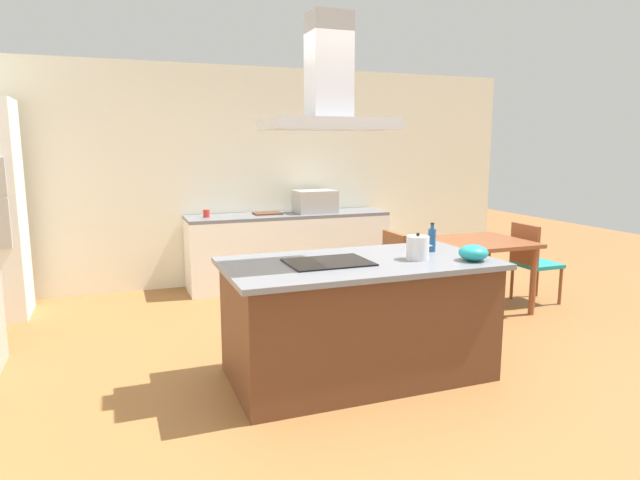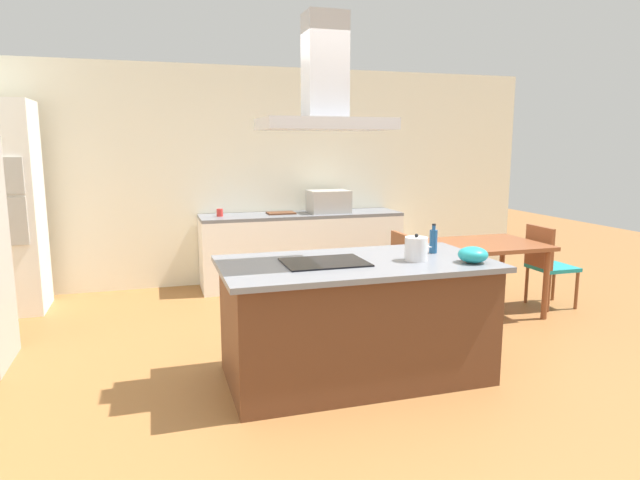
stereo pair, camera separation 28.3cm
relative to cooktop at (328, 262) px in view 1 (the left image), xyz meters
The scene contains 15 objects.
ground 1.77m from the cooktop, 80.67° to the left, with size 16.00×16.00×0.00m, color #936033.
wall_back 3.29m from the cooktop, 85.66° to the left, with size 7.20×0.10×2.70m, color silver.
kitchen_island 0.52m from the cooktop, ahead, with size 2.01×1.05×0.90m.
cooktop is the anchor object (origin of this frame).
tea_kettle 0.69m from the cooktop, ahead, with size 0.22×0.17×0.20m.
olive_oil_bottle 0.95m from the cooktop, ahead, with size 0.06×0.06×0.23m.
mixing_bowl 1.08m from the cooktop, 16.22° to the right, with size 0.22×0.22×0.12m, color teal.
back_counter 2.98m from the cooktop, 78.19° to the left, with size 2.51×0.62×0.90m.
countertop_microwave 3.04m from the cooktop, 71.61° to the left, with size 0.50×0.38×0.28m, color #B2AFAA.
coffee_mug_red 2.93m from the cooktop, 98.02° to the left, with size 0.08×0.08×0.09m, color red.
cutting_board 2.95m from the cooktop, 83.17° to the left, with size 0.34×0.24×0.02m, color #59331E.
dining_table 2.27m from the cooktop, 30.01° to the left, with size 1.40×0.90×0.75m.
chair_at_left_end 1.59m from the cooktop, 47.32° to the left, with size 0.42×0.42×0.89m.
chair_at_right_end 3.11m from the cooktop, 21.49° to the left, with size 0.42×0.42×0.89m.
range_hood 1.20m from the cooktop, ahead, with size 0.90×0.55×0.78m.
Camera 1 is at (-1.69, -3.66, 1.75)m, focal length 31.06 mm.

